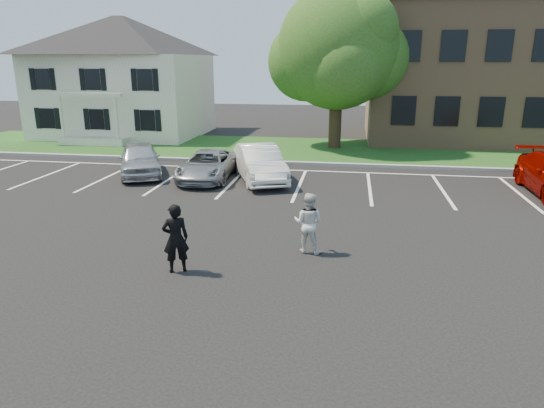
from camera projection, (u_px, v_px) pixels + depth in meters
The scene contains 11 objects.
ground_plane at pixel (266, 263), 12.11m from camera, with size 90.00×90.00×0.00m, color black.
curb at pixel (308, 163), 23.44m from camera, with size 40.00×0.30×0.15m, color gray.
grass_strip at pixel (315, 150), 27.24m from camera, with size 44.00×8.00×0.08m, color #194112.
stall_lines at pixel (335, 181), 20.37m from camera, with size 34.00×5.36×0.01m.
house at pixel (124, 77), 31.92m from camera, with size 10.30×9.22×7.60m.
tree at pixel (339, 51), 26.43m from camera, with size 7.80×7.20×8.80m.
man_black_suit at pixel (176, 238), 11.40m from camera, with size 0.61×0.40×1.68m, color black.
man_white_shirt at pixel (308, 223), 12.60m from camera, with size 0.78×0.61×1.61m, color silver.
car_silver_west at pixel (140, 159), 21.23m from camera, with size 1.68×4.19×1.43m, color silver.
car_silver_minivan at pixel (207, 165), 20.50m from camera, with size 1.98×4.30×1.20m, color #96989E.
car_white_sedan at pixel (260, 163), 20.24m from camera, with size 1.56×4.48×1.48m, color white.
Camera 1 is at (1.95, -11.02, 4.87)m, focal length 32.00 mm.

